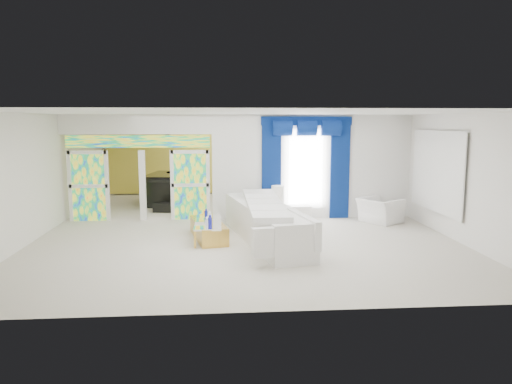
{
  "coord_description": "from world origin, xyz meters",
  "views": [
    {
      "loc": [
        -0.59,
        -12.81,
        2.82
      ],
      "look_at": [
        0.3,
        -1.2,
        1.1
      ],
      "focal_mm": 33.83,
      "sensor_mm": 36.0,
      "label": 1
    }
  ],
  "objects": [
    {
      "name": "decanters",
      "position": [
        -0.86,
        -1.45,
        0.5
      ],
      "size": [
        0.2,
        1.15,
        0.22
      ],
      "color": "navy",
      "rests_on": "coffee_table"
    },
    {
      "name": "coffee_table",
      "position": [
        -0.87,
        -1.38,
        0.21
      ],
      "size": [
        0.98,
        1.95,
        0.41
      ],
      "primitive_type": "cube",
      "rotation": [
        0.0,
        0.0,
        0.2
      ],
      "color": "gold",
      "rests_on": "ground"
    },
    {
      "name": "blue_drape_right",
      "position": [
        2.9,
        0.87,
        1.4
      ],
      "size": [
        0.55,
        0.1,
        2.8
      ],
      "primitive_type": "cube",
      "color": "#031344",
      "rests_on": "ground"
    },
    {
      "name": "blue_drape_left",
      "position": [
        0.9,
        0.87,
        1.4
      ],
      "size": [
        0.55,
        0.1,
        2.8
      ],
      "primitive_type": "cube",
      "color": "#031344",
      "rests_on": "ground"
    },
    {
      "name": "dividing_header",
      "position": [
        -2.85,
        1.0,
        2.73
      ],
      "size": [
        4.3,
        0.18,
        0.55
      ],
      "primitive_type": "cube",
      "color": "white",
      "rests_on": "dividing_wall"
    },
    {
      "name": "blue_pelmet",
      "position": [
        1.9,
        0.87,
        2.82
      ],
      "size": [
        2.6,
        0.12,
        0.25
      ],
      "primitive_type": "cube",
      "color": "#031344",
      "rests_on": "dividing_wall"
    },
    {
      "name": "grand_piano",
      "position": [
        -2.21,
        3.78,
        0.51
      ],
      "size": [
        1.88,
        2.27,
        1.03
      ],
      "primitive_type": "cube",
      "rotation": [
        0.0,
        0.0,
        -0.17
      ],
      "color": "black",
      "rests_on": "ground"
    },
    {
      "name": "piano_bench",
      "position": [
        -2.21,
        2.18,
        0.15
      ],
      "size": [
        0.92,
        0.49,
        0.29
      ],
      "primitive_type": "cube",
      "rotation": [
        0.0,
        0.0,
        -0.17
      ],
      "color": "black",
      "rests_on": "ground"
    },
    {
      "name": "console_table",
      "position": [
        1.36,
        0.58,
        0.21
      ],
      "size": [
        1.3,
        0.46,
        0.43
      ],
      "primitive_type": "cube",
      "rotation": [
        0.0,
        0.0,
        0.04
      ],
      "color": "white",
      "rests_on": "ground"
    },
    {
      "name": "white_sofa",
      "position": [
        0.48,
        -1.68,
        0.42
      ],
      "size": [
        1.79,
        4.49,
        0.84
      ],
      "primitive_type": "cube",
      "rotation": [
        0.0,
        0.0,
        0.2
      ],
      "color": "white",
      "rests_on": "ground"
    },
    {
      "name": "tv_console",
      "position": [
        -4.52,
        3.18,
        0.4
      ],
      "size": [
        0.55,
        0.5,
        0.79
      ],
      "primitive_type": "cube",
      "rotation": [
        0.0,
        0.0,
        -0.01
      ],
      "color": "tan",
      "rests_on": "ground"
    },
    {
      "name": "wall_mirror",
      "position": [
        4.94,
        -1.0,
        1.55
      ],
      "size": [
        0.04,
        2.7,
        1.9
      ],
      "primitive_type": "cube",
      "color": "white",
      "rests_on": "ground"
    },
    {
      "name": "floor",
      "position": [
        0.0,
        0.0,
        0.0
      ],
      "size": [
        12.0,
        12.0,
        0.0
      ],
      "primitive_type": "plane",
      "color": "#B7AF9E",
      "rests_on": "ground"
    },
    {
      "name": "dividing_wall",
      "position": [
        2.15,
        1.0,
        1.5
      ],
      "size": [
        5.7,
        0.18,
        3.0
      ],
      "primitive_type": "cube",
      "color": "white",
      "rests_on": "ground"
    },
    {
      "name": "armchair",
      "position": [
        3.89,
        0.15,
        0.34
      ],
      "size": [
        1.33,
        1.37,
        0.68
      ],
      "primitive_type": "imported",
      "rotation": [
        0.0,
        0.0,
        2.13
      ],
      "color": "white",
      "rests_on": "ground"
    },
    {
      "name": "window_pane",
      "position": [
        1.9,
        0.9,
        1.45
      ],
      "size": [
        1.0,
        0.02,
        2.3
      ],
      "primitive_type": "cube",
      "color": "white",
      "rests_on": "dividing_wall"
    },
    {
      "name": "chandelier",
      "position": [
        -2.3,
        3.4,
        2.65
      ],
      "size": [
        0.6,
        0.6,
        0.6
      ],
      "primitive_type": "sphere",
      "color": "gold",
      "rests_on": "ceiling"
    },
    {
      "name": "table_lamp",
      "position": [
        1.06,
        0.58,
        0.72
      ],
      "size": [
        0.36,
        0.36,
        0.58
      ],
      "primitive_type": "cylinder",
      "color": "white",
      "rests_on": "console_table"
    },
    {
      "name": "gold_curtains",
      "position": [
        0.0,
        5.9,
        1.5
      ],
      "size": [
        9.7,
        0.12,
        2.9
      ],
      "primitive_type": "cube",
      "color": "gold",
      "rests_on": "ground"
    },
    {
      "name": "stained_panel_left",
      "position": [
        -4.28,
        1.0,
        1.0
      ],
      "size": [
        0.95,
        0.04,
        2.0
      ],
      "primitive_type": "cube",
      "color": "#994C3F",
      "rests_on": "ground"
    },
    {
      "name": "stained_panel_right",
      "position": [
        -1.42,
        1.0,
        1.0
      ],
      "size": [
        0.95,
        0.04,
        2.0
      ],
      "primitive_type": "cube",
      "color": "#994C3F",
      "rests_on": "ground"
    },
    {
      "name": "stained_transom",
      "position": [
        -2.85,
        1.0,
        2.25
      ],
      "size": [
        4.0,
        0.05,
        0.35
      ],
      "primitive_type": "cube",
      "color": "#994C3F",
      "rests_on": "dividing_header"
    }
  ]
}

